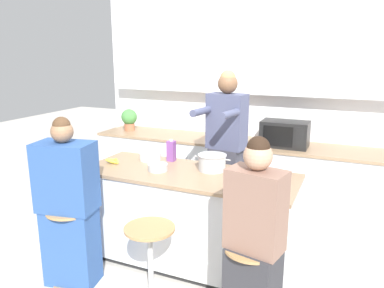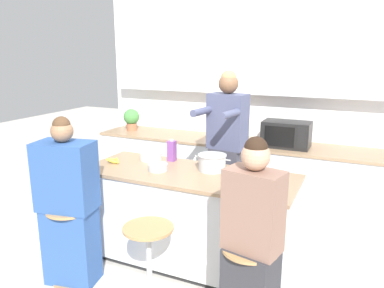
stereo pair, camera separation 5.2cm
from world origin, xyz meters
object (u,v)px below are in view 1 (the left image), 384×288
(bar_stool_rightmost, at_px, (251,285))
(coffee_cup_near, at_px, (248,181))
(person_cooking, at_px, (226,157))
(person_seated_near, at_px, (254,250))
(juice_carton, at_px, (171,151))
(fruit_bowl, at_px, (158,167))
(potted_plant, at_px, (129,119))
(microwave, at_px, (285,134))
(bar_stool_center, at_px, (151,262))
(cooking_pot, at_px, (212,162))
(bar_stool_leftmost, at_px, (72,241))
(banana_bunch, at_px, (113,161))
(person_wrapped_blanket, at_px, (68,208))
(kitchen_island, at_px, (189,218))

(bar_stool_rightmost, distance_m, coffee_cup_near, 0.82)
(person_cooking, distance_m, person_seated_near, 1.49)
(bar_stool_rightmost, bearing_deg, juice_carton, 138.85)
(person_seated_near, xyz_separation_m, fruit_bowl, (-1.09, 0.64, 0.26))
(potted_plant, bearing_deg, microwave, -1.29)
(bar_stool_center, relative_size, fruit_bowl, 3.71)
(cooking_pot, relative_size, microwave, 0.65)
(bar_stool_center, xyz_separation_m, cooking_pot, (0.17, 0.87, 0.59))
(person_cooking, xyz_separation_m, potted_plant, (-1.71, 0.81, 0.16))
(bar_stool_leftmost, xyz_separation_m, juice_carton, (0.47, 0.97, 0.62))
(person_cooking, height_order, coffee_cup_near, person_cooking)
(bar_stool_leftmost, height_order, bar_stool_center, same)
(bar_stool_rightmost, bearing_deg, coffee_cup_near, 108.85)
(cooking_pot, relative_size, coffee_cup_near, 2.92)
(fruit_bowl, bearing_deg, bar_stool_leftmost, -128.34)
(microwave, height_order, potted_plant, potted_plant)
(banana_bunch, relative_size, potted_plant, 0.55)
(banana_bunch, bearing_deg, bar_stool_rightmost, -22.26)
(bar_stool_rightmost, bearing_deg, person_wrapped_blanket, -179.31)
(cooking_pot, height_order, banana_bunch, cooking_pot)
(coffee_cup_near, xyz_separation_m, banana_bunch, (-1.39, 0.08, -0.02))
(coffee_cup_near, relative_size, potted_plant, 0.40)
(person_seated_near, distance_m, coffee_cup_near, 0.68)
(person_cooking, bearing_deg, person_wrapped_blanket, -117.73)
(kitchen_island, distance_m, juice_carton, 0.69)
(bar_stool_center, bearing_deg, fruit_bowl, 113.52)
(bar_stool_leftmost, height_order, microwave, microwave)
(bar_stool_leftmost, relative_size, potted_plant, 2.23)
(kitchen_island, distance_m, potted_plant, 2.20)
(kitchen_island, bearing_deg, person_cooking, 76.73)
(person_seated_near, bearing_deg, microwave, 107.45)
(person_seated_near, bearing_deg, bar_stool_center, -167.22)
(person_wrapped_blanket, relative_size, fruit_bowl, 8.01)
(bar_stool_leftmost, xyz_separation_m, coffee_cup_near, (1.38, 0.58, 0.56))
(person_cooking, height_order, banana_bunch, person_cooking)
(bar_stool_leftmost, relative_size, banana_bunch, 4.07)
(bar_stool_leftmost, xyz_separation_m, person_wrapped_blanket, (-0.00, -0.01, 0.31))
(bar_stool_leftmost, bearing_deg, bar_stool_rightmost, 0.41)
(juice_carton, bearing_deg, potted_plant, 137.34)
(kitchen_island, bearing_deg, person_wrapped_blanket, -138.19)
(kitchen_island, distance_m, person_wrapped_blanket, 1.08)
(bar_stool_leftmost, xyz_separation_m, fruit_bowl, (0.50, 0.63, 0.55))
(bar_stool_center, bearing_deg, cooking_pot, 78.89)
(bar_stool_center, distance_m, person_seated_near, 0.85)
(person_cooking, relative_size, cooking_pot, 5.10)
(person_seated_near, xyz_separation_m, juice_carton, (-1.12, 0.98, 0.33))
(kitchen_island, distance_m, person_seated_near, 1.09)
(bar_stool_leftmost, height_order, person_wrapped_blanket, person_wrapped_blanket)
(coffee_cup_near, bearing_deg, person_wrapped_blanket, -157.01)
(bar_stool_leftmost, height_order, person_cooking, person_cooking)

